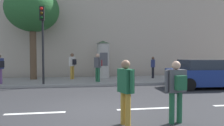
{
  "coord_description": "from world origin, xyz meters",
  "views": [
    {
      "loc": [
        -0.31,
        -6.34,
        1.76
      ],
      "look_at": [
        0.95,
        2.0,
        1.44
      ],
      "focal_mm": 32.28,
      "sensor_mm": 36.0,
      "label": 1
    }
  ],
  "objects_px": {
    "pedestrian_near_pole": "(98,65)",
    "pedestrian_in_light_jacket": "(72,64)",
    "poster_column": "(103,59)",
    "pedestrian_in_red_top": "(126,87)",
    "street_tree": "(33,10)",
    "pedestrian_tallest": "(153,66)",
    "traffic_light": "(42,32)",
    "parked_car_dark": "(206,74)",
    "pedestrian_in_dark_shirt": "(176,86)"
  },
  "relations": [
    {
      "from": "street_tree",
      "to": "poster_column",
      "type": "bearing_deg",
      "value": 1.82
    },
    {
      "from": "poster_column",
      "to": "pedestrian_near_pole",
      "type": "height_order",
      "value": "poster_column"
    },
    {
      "from": "street_tree",
      "to": "pedestrian_near_pole",
      "type": "relative_size",
      "value": 3.57
    },
    {
      "from": "street_tree",
      "to": "pedestrian_in_red_top",
      "type": "relative_size",
      "value": 3.74
    },
    {
      "from": "poster_column",
      "to": "pedestrian_in_light_jacket",
      "type": "distance_m",
      "value": 2.22
    },
    {
      "from": "street_tree",
      "to": "pedestrian_in_red_top",
      "type": "distance_m",
      "value": 10.94
    },
    {
      "from": "traffic_light",
      "to": "street_tree",
      "type": "bearing_deg",
      "value": 112.79
    },
    {
      "from": "pedestrian_in_red_top",
      "to": "pedestrian_tallest",
      "type": "relative_size",
      "value": 1.08
    },
    {
      "from": "traffic_light",
      "to": "pedestrian_tallest",
      "type": "relative_size",
      "value": 2.81
    },
    {
      "from": "pedestrian_near_pole",
      "to": "poster_column",
      "type": "bearing_deg",
      "value": 75.5
    },
    {
      "from": "poster_column",
      "to": "street_tree",
      "type": "height_order",
      "value": "street_tree"
    },
    {
      "from": "pedestrian_in_dark_shirt",
      "to": "pedestrian_near_pole",
      "type": "relative_size",
      "value": 0.94
    },
    {
      "from": "poster_column",
      "to": "pedestrian_near_pole",
      "type": "distance_m",
      "value": 2.2
    },
    {
      "from": "pedestrian_in_light_jacket",
      "to": "parked_car_dark",
      "type": "relative_size",
      "value": 0.43
    },
    {
      "from": "street_tree",
      "to": "pedestrian_tallest",
      "type": "relative_size",
      "value": 4.05
    },
    {
      "from": "pedestrian_tallest",
      "to": "poster_column",
      "type": "bearing_deg",
      "value": 169.3
    },
    {
      "from": "pedestrian_near_pole",
      "to": "pedestrian_in_light_jacket",
      "type": "xyz_separation_m",
      "value": [
        -1.6,
        1.64,
        0.03
      ]
    },
    {
      "from": "pedestrian_in_dark_shirt",
      "to": "pedestrian_near_pole",
      "type": "bearing_deg",
      "value": 100.94
    },
    {
      "from": "street_tree",
      "to": "pedestrian_tallest",
      "type": "xyz_separation_m",
      "value": [
        8.25,
        -0.51,
        -3.75
      ]
    },
    {
      "from": "street_tree",
      "to": "pedestrian_in_dark_shirt",
      "type": "distance_m",
      "value": 11.57
    },
    {
      "from": "pedestrian_tallest",
      "to": "pedestrian_near_pole",
      "type": "height_order",
      "value": "pedestrian_near_pole"
    },
    {
      "from": "pedestrian_in_light_jacket",
      "to": "parked_car_dark",
      "type": "distance_m",
      "value": 8.28
    },
    {
      "from": "poster_column",
      "to": "pedestrian_in_red_top",
      "type": "relative_size",
      "value": 1.61
    },
    {
      "from": "pedestrian_tallest",
      "to": "street_tree",
      "type": "bearing_deg",
      "value": 176.47
    },
    {
      "from": "pedestrian_tallest",
      "to": "pedestrian_near_pole",
      "type": "xyz_separation_m",
      "value": [
        -4.04,
        -1.44,
        0.14
      ]
    },
    {
      "from": "pedestrian_in_red_top",
      "to": "poster_column",
      "type": "bearing_deg",
      "value": 87.34
    },
    {
      "from": "poster_column",
      "to": "pedestrian_tallest",
      "type": "height_order",
      "value": "poster_column"
    },
    {
      "from": "traffic_light",
      "to": "parked_car_dark",
      "type": "bearing_deg",
      "value": -10.55
    },
    {
      "from": "poster_column",
      "to": "parked_car_dark",
      "type": "height_order",
      "value": "poster_column"
    },
    {
      "from": "traffic_light",
      "to": "pedestrian_in_red_top",
      "type": "relative_size",
      "value": 2.59
    },
    {
      "from": "pedestrian_in_dark_shirt",
      "to": "pedestrian_in_light_jacket",
      "type": "distance_m",
      "value": 9.54
    },
    {
      "from": "pedestrian_in_dark_shirt",
      "to": "pedestrian_tallest",
      "type": "height_order",
      "value": "pedestrian_tallest"
    },
    {
      "from": "poster_column",
      "to": "pedestrian_in_red_top",
      "type": "xyz_separation_m",
      "value": [
        -0.44,
        -9.46,
        -0.53
      ]
    },
    {
      "from": "traffic_light",
      "to": "pedestrian_in_dark_shirt",
      "type": "distance_m",
      "value": 8.38
    },
    {
      "from": "pedestrian_in_red_top",
      "to": "parked_car_dark",
      "type": "height_order",
      "value": "pedestrian_in_red_top"
    },
    {
      "from": "pedestrian_in_dark_shirt",
      "to": "parked_car_dark",
      "type": "height_order",
      "value": "pedestrian_in_dark_shirt"
    },
    {
      "from": "pedestrian_in_red_top",
      "to": "pedestrian_in_light_jacket",
      "type": "relative_size",
      "value": 0.94
    },
    {
      "from": "poster_column",
      "to": "pedestrian_in_red_top",
      "type": "bearing_deg",
      "value": -92.66
    },
    {
      "from": "street_tree",
      "to": "pedestrian_tallest",
      "type": "height_order",
      "value": "street_tree"
    },
    {
      "from": "traffic_light",
      "to": "pedestrian_in_dark_shirt",
      "type": "relative_size",
      "value": 2.64
    },
    {
      "from": "traffic_light",
      "to": "pedestrian_in_red_top",
      "type": "bearing_deg",
      "value": -64.32
    },
    {
      "from": "traffic_light",
      "to": "pedestrian_tallest",
      "type": "height_order",
      "value": "traffic_light"
    },
    {
      "from": "pedestrian_in_light_jacket",
      "to": "parked_car_dark",
      "type": "height_order",
      "value": "pedestrian_in_light_jacket"
    },
    {
      "from": "pedestrian_in_red_top",
      "to": "pedestrian_near_pole",
      "type": "height_order",
      "value": "pedestrian_near_pole"
    },
    {
      "from": "poster_column",
      "to": "street_tree",
      "type": "relative_size",
      "value": 0.43
    },
    {
      "from": "traffic_light",
      "to": "pedestrian_near_pole",
      "type": "height_order",
      "value": "traffic_light"
    },
    {
      "from": "traffic_light",
      "to": "poster_column",
      "type": "height_order",
      "value": "traffic_light"
    },
    {
      "from": "poster_column",
      "to": "pedestrian_tallest",
      "type": "xyz_separation_m",
      "value": [
        3.49,
        -0.66,
        -0.47
      ]
    },
    {
      "from": "poster_column",
      "to": "pedestrian_tallest",
      "type": "relative_size",
      "value": 1.75
    },
    {
      "from": "pedestrian_in_light_jacket",
      "to": "parked_car_dark",
      "type": "xyz_separation_m",
      "value": [
        7.26,
        -3.94,
        -0.46
      ]
    }
  ]
}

